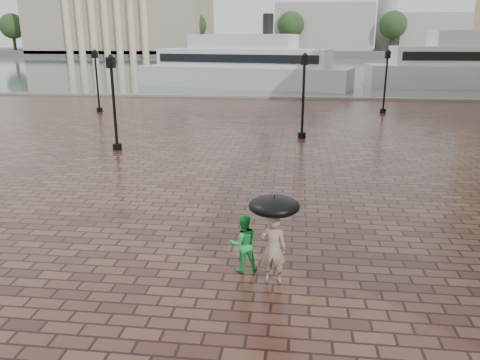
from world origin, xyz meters
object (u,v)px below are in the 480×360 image
object	(u,v)px
street_lamps	(229,88)
adult_pedestrian	(273,249)
child_pedestrian	(243,243)
ferry_near	(243,66)

from	to	relation	value
street_lamps	adult_pedestrian	bearing A→B (deg)	-79.12
street_lamps	child_pedestrian	bearing A→B (deg)	-80.93
ferry_near	street_lamps	bearing A→B (deg)	-70.98
adult_pedestrian	ferry_near	world-z (taller)	ferry_near
child_pedestrian	ferry_near	world-z (taller)	ferry_near
adult_pedestrian	street_lamps	bearing A→B (deg)	-73.53
street_lamps	child_pedestrian	world-z (taller)	street_lamps
adult_pedestrian	child_pedestrian	size ratio (longest dim) A/B	1.15
ferry_near	adult_pedestrian	bearing A→B (deg)	-68.16
street_lamps	ferry_near	world-z (taller)	ferry_near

